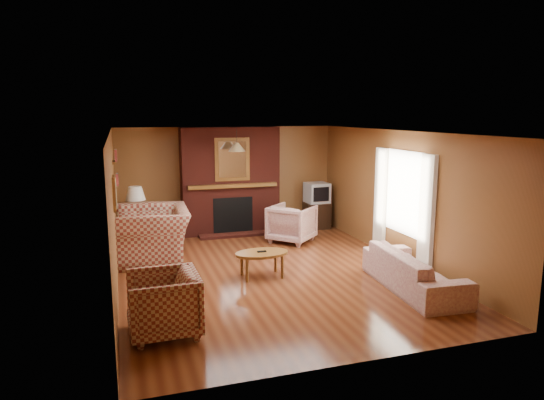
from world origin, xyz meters
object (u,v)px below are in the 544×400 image
object	(u,v)px
fireplace	(230,181)
floral_sofa	(414,270)
plaid_loveseat	(153,234)
table_lamp	(136,201)
plaid_armchair	(163,304)
crt_tv	(317,193)
tv_stand	(317,215)
coffee_table	(262,255)
floral_armchair	(292,223)
side_table	(137,232)

from	to	relation	value
fireplace	floral_sofa	world-z (taller)	fireplace
fireplace	plaid_loveseat	world-z (taller)	fireplace
table_lamp	plaid_armchair	bearing A→B (deg)	-88.02
table_lamp	crt_tv	world-z (taller)	table_lamp
table_lamp	tv_stand	xyz separation A→B (m)	(4.15, 0.35, -0.64)
tv_stand	plaid_armchair	bearing A→B (deg)	-126.84
coffee_table	plaid_loveseat	bearing A→B (deg)	136.35
floral_armchair	table_lamp	bearing A→B (deg)	34.55
floral_armchair	coffee_table	distance (m)	2.35
table_lamp	tv_stand	distance (m)	4.21
floral_armchair	side_table	world-z (taller)	floral_armchair
fireplace	crt_tv	size ratio (longest dim) A/B	4.50
fireplace	coffee_table	size ratio (longest dim) A/B	2.68
floral_armchair	fireplace	bearing A→B (deg)	-2.20
floral_sofa	coffee_table	bearing A→B (deg)	63.21
plaid_loveseat	crt_tv	world-z (taller)	crt_tv
plaid_loveseat	crt_tv	bearing A→B (deg)	112.05
plaid_loveseat	floral_sofa	size ratio (longest dim) A/B	0.72
plaid_loveseat	coffee_table	distance (m)	2.29
crt_tv	side_table	bearing A→B (deg)	-175.26
coffee_table	tv_stand	distance (m)	3.75
table_lamp	fireplace	bearing A→B (deg)	14.29
plaid_loveseat	floral_armchair	bearing A→B (deg)	100.05
plaid_armchair	floral_armchair	distance (m)	4.74
side_table	fireplace	bearing A→B (deg)	14.29
fireplace	plaid_armchair	world-z (taller)	fireplace
table_lamp	tv_stand	size ratio (longest dim) A/B	1.07
coffee_table	crt_tv	bearing A→B (deg)	53.18
tv_stand	crt_tv	xyz separation A→B (m)	(0.00, -0.01, 0.54)
plaid_armchair	crt_tv	size ratio (longest dim) A/B	1.63
fireplace	coffee_table	bearing A→B (deg)	-93.46
table_lamp	coffee_table	bearing A→B (deg)	-54.27
fireplace	side_table	bearing A→B (deg)	-165.71
plaid_armchair	crt_tv	bearing A→B (deg)	138.37
plaid_loveseat	table_lamp	world-z (taller)	table_lamp
floral_armchair	plaid_armchair	bearing A→B (deg)	97.13
crt_tv	floral_armchair	bearing A→B (deg)	-134.55
plaid_armchair	coffee_table	world-z (taller)	plaid_armchair
plaid_armchair	table_lamp	bearing A→B (deg)	-179.12
floral_sofa	side_table	bearing A→B (deg)	49.96
floral_sofa	coffee_table	distance (m)	2.45
floral_sofa	side_table	distance (m)	5.60
fireplace	table_lamp	size ratio (longest dim) A/B	3.65
side_table	table_lamp	world-z (taller)	table_lamp
table_lamp	crt_tv	size ratio (longest dim) A/B	1.23
floral_armchair	coffee_table	xyz separation A→B (m)	(-1.25, -1.99, -0.02)
floral_armchair	table_lamp	world-z (taller)	table_lamp
plaid_loveseat	plaid_armchair	size ratio (longest dim) A/B	1.72
fireplace	floral_armchair	distance (m)	1.78
coffee_table	side_table	distance (m)	3.27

